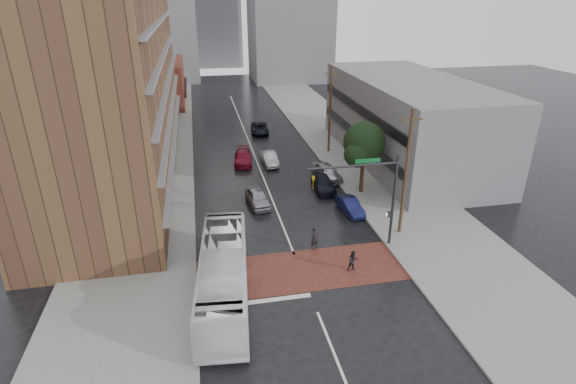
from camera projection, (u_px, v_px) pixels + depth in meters
ground at (302, 274)px, 30.33m from camera, size 160.00×160.00×0.00m
crosswalk at (301, 270)px, 30.78m from camera, size 14.00×5.00×0.02m
sidewalk_west at (153, 160)px, 50.56m from camera, size 9.00×90.00×0.15m
sidewalk_east at (347, 147)px, 54.74m from camera, size 9.00×90.00×0.15m
apartment_block at (107, 30)px, 43.50m from camera, size 10.00×44.00×28.00m
storefront_west at (159, 83)px, 74.99m from camera, size 8.00×16.00×7.00m
building_east at (407, 120)px, 49.36m from camera, size 11.00×26.00×9.00m
distant_tower_center at (215, 15)px, 110.33m from camera, size 12.00×10.00×24.00m
street_tree at (364, 145)px, 40.70m from camera, size 4.20×4.10×6.90m
signal_mast at (376, 189)px, 31.69m from camera, size 6.50×0.30×7.20m
utility_pole_near at (406, 173)px, 33.40m from camera, size 1.60×0.26×10.00m
utility_pole_far at (330, 109)px, 51.28m from camera, size 1.60×0.26×10.00m
transit_bus at (223, 274)px, 27.43m from camera, size 3.96×12.22×3.34m
pedestrian_a at (315, 238)px, 32.93m from camera, size 0.78×0.63×1.87m
pedestrian_b at (353, 261)px, 30.46m from camera, size 0.79×0.64×1.53m
car_travel_a at (257, 198)px, 39.88m from camera, size 2.09×4.32×1.42m
car_travel_b at (270, 158)px, 49.30m from camera, size 1.57×4.24×1.38m
car_travel_c at (243, 158)px, 49.54m from camera, size 2.50×4.95×1.38m
suv_travel at (260, 128)px, 60.18m from camera, size 2.60×4.99×1.34m
car_parked_near at (350, 206)px, 38.57m from camera, size 1.67×3.90×1.25m
car_parked_mid at (323, 184)px, 42.96m from camera, size 2.02×4.56×1.30m
car_parked_far at (327, 172)px, 45.46m from camera, size 2.58×4.79×1.55m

